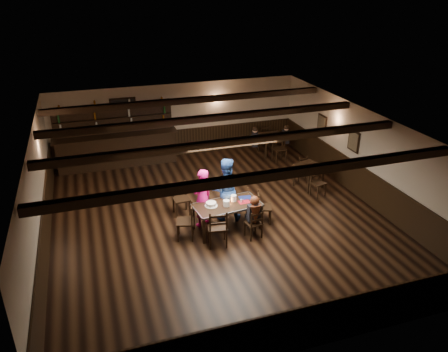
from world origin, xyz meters
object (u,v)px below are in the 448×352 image
object	(u,v)px
dining_table	(227,207)
chair_near_right	(255,222)
bar_counter	(117,146)
chair_near_left	(218,226)
cake	(211,204)
man_blue	(225,189)
woman_pink	(202,198)

from	to	relation	value
dining_table	chair_near_right	bearing A→B (deg)	-50.18
dining_table	bar_counter	bearing A→B (deg)	113.26
chair_near_left	cake	world-z (taller)	chair_near_left
dining_table	man_blue	bearing A→B (deg)	76.09
woman_pink	bar_counter	xyz separation A→B (m)	(-1.75, 4.91, -0.09)
man_blue	woman_pink	bearing A→B (deg)	25.01
chair_near_left	cake	bearing A→B (deg)	85.80
chair_near_left	woman_pink	world-z (taller)	woman_pink
woman_pink	cake	world-z (taller)	woman_pink
bar_counter	woman_pink	bearing A→B (deg)	-70.42
chair_near_left	chair_near_right	distance (m)	1.02
dining_table	man_blue	size ratio (longest dim) A/B	1.02
dining_table	man_blue	distance (m)	0.62
dining_table	cake	distance (m)	0.44
dining_table	cake	world-z (taller)	cake
woman_pink	cake	size ratio (longest dim) A/B	4.92
dining_table	woman_pink	bearing A→B (deg)	141.90
dining_table	bar_counter	distance (m)	5.82
cake	dining_table	bearing A→B (deg)	-6.16
woman_pink	cake	bearing A→B (deg)	83.83
man_blue	cake	xyz separation A→B (m)	(-0.56, -0.52, -0.10)
chair_near_left	bar_counter	size ratio (longest dim) A/B	0.24
dining_table	woman_pink	distance (m)	0.71
dining_table	bar_counter	world-z (taller)	bar_counter
man_blue	cake	distance (m)	0.77
bar_counter	cake	bearing A→B (deg)	-70.51
woman_pink	man_blue	distance (m)	0.71
chair_near_right	cake	xyz separation A→B (m)	(-0.96, 0.69, 0.32)
chair_near_left	woman_pink	bearing A→B (deg)	93.65
woman_pink	man_blue	xyz separation A→B (m)	(0.69, 0.14, 0.08)
chair_near_right	cake	world-z (taller)	cake
woman_pink	chair_near_right	bearing A→B (deg)	110.85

